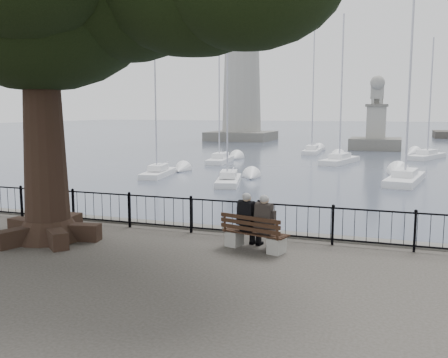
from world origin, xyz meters
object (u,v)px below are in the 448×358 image
at_px(lighthouse, 242,60).
at_px(lion_monument, 376,131).
at_px(person_left, 249,222).
at_px(person_right, 267,225).
at_px(bench, 254,237).

bearing_deg(lighthouse, lion_monument, -31.09).
height_order(lighthouse, lion_monument, lighthouse).
bearing_deg(person_left, person_right, -15.52).
height_order(bench, person_left, person_left).
relative_size(person_left, person_right, 1.00).
distance_m(person_right, lighthouse, 64.49).
relative_size(bench, person_right, 1.25).
distance_m(bench, lighthouse, 64.47).
bearing_deg(lighthouse, bench, -72.43).
xyz_separation_m(person_left, person_right, (0.49, -0.14, 0.00)).
distance_m(person_left, person_right, 0.51).
bearing_deg(lion_monument, lighthouse, 148.91).
xyz_separation_m(bench, lighthouse, (-19.20, 60.62, 10.61)).
distance_m(person_left, lighthouse, 64.22).
xyz_separation_m(person_right, lighthouse, (-19.51, 60.61, 10.27)).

